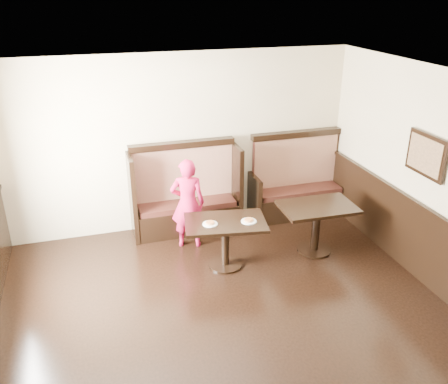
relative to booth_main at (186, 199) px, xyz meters
name	(u,v)px	position (x,y,z in m)	size (l,w,h in m)	color
ground	(256,370)	(0.00, -3.30, -0.53)	(7.00, 7.00, 0.00)	black
room_shell	(221,307)	(-0.30, -3.01, 0.14)	(7.00, 7.00, 7.00)	beige
booth_main	(186,199)	(0.00, 0.00, 0.00)	(1.75, 0.72, 1.45)	black
booth_neighbor	(296,188)	(1.95, 0.00, -0.05)	(1.65, 0.72, 1.45)	black
table_main	(225,232)	(0.28, -1.27, 0.02)	(1.21, 0.87, 0.71)	black
table_neighbor	(317,217)	(1.69, -1.27, 0.04)	(1.10, 0.74, 0.75)	black
child	(188,204)	(-0.08, -0.55, 0.18)	(0.51, 0.34, 1.40)	#B3133F
pizza_plate_left	(210,223)	(0.06, -1.30, 0.20)	(0.21, 0.21, 0.04)	white
pizza_plate_right	(249,221)	(0.59, -1.37, 0.20)	(0.21, 0.21, 0.04)	white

